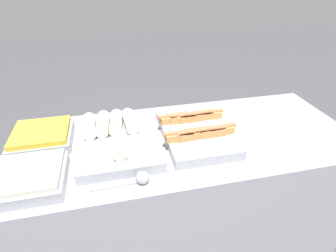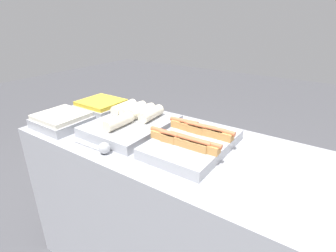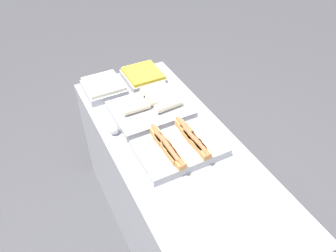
{
  "view_description": "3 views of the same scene",
  "coord_description": "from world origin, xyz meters",
  "px_view_note": "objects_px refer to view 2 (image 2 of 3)",
  "views": [
    {
      "loc": [
        -0.32,
        -1.03,
        1.64
      ],
      "look_at": [
        -0.09,
        0.0,
        0.98
      ],
      "focal_mm": 28.0,
      "sensor_mm": 36.0,
      "label": 1
    },
    {
      "loc": [
        0.57,
        -0.96,
        1.48
      ],
      "look_at": [
        -0.09,
        0.0,
        0.98
      ],
      "focal_mm": 28.0,
      "sensor_mm": 36.0,
      "label": 2
    },
    {
      "loc": [
        1.14,
        -0.63,
        2.2
      ],
      "look_at": [
        -0.09,
        0.0,
        0.98
      ],
      "focal_mm": 35.0,
      "sensor_mm": 36.0,
      "label": 3
    }
  ],
  "objects_px": {
    "tray_hotdogs": "(193,141)",
    "tray_wraps": "(132,122)",
    "tray_side_back": "(101,106)",
    "serving_spoon_near": "(103,148)",
    "tray_side_front": "(62,120)"
  },
  "relations": [
    {
      "from": "tray_side_back",
      "to": "serving_spoon_near",
      "type": "distance_m",
      "value": 0.56
    },
    {
      "from": "tray_wraps",
      "to": "tray_side_back",
      "type": "xyz_separation_m",
      "value": [
        -0.35,
        0.1,
        -0.0
      ]
    },
    {
      "from": "tray_wraps",
      "to": "serving_spoon_near",
      "type": "height_order",
      "value": "tray_wraps"
    },
    {
      "from": "tray_hotdogs",
      "to": "tray_side_back",
      "type": "xyz_separation_m",
      "value": [
        -0.73,
        0.11,
        -0.0
      ]
    },
    {
      "from": "tray_hotdogs",
      "to": "tray_side_back",
      "type": "distance_m",
      "value": 0.74
    },
    {
      "from": "tray_hotdogs",
      "to": "serving_spoon_near",
      "type": "bearing_deg",
      "value": -139.63
    },
    {
      "from": "tray_side_front",
      "to": "tray_hotdogs",
      "type": "bearing_deg",
      "value": 13.93
    },
    {
      "from": "tray_side_back",
      "to": "serving_spoon_near",
      "type": "bearing_deg",
      "value": -41.87
    },
    {
      "from": "tray_side_back",
      "to": "tray_hotdogs",
      "type": "bearing_deg",
      "value": -8.41
    },
    {
      "from": "tray_side_front",
      "to": "serving_spoon_near",
      "type": "relative_size",
      "value": 1.17
    },
    {
      "from": "tray_side_back",
      "to": "tray_side_front",
      "type": "bearing_deg",
      "value": -90.0
    },
    {
      "from": "tray_side_front",
      "to": "tray_side_back",
      "type": "distance_m",
      "value": 0.29
    },
    {
      "from": "tray_hotdogs",
      "to": "tray_side_back",
      "type": "bearing_deg",
      "value": 171.59
    },
    {
      "from": "tray_side_front",
      "to": "tray_side_back",
      "type": "height_order",
      "value": "same"
    },
    {
      "from": "tray_hotdogs",
      "to": "tray_wraps",
      "type": "height_order",
      "value": "tray_wraps"
    }
  ]
}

